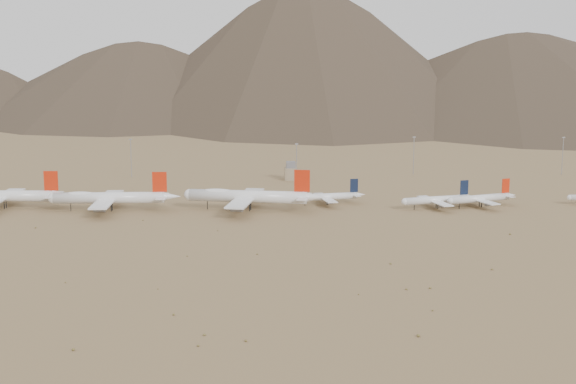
{
  "coord_description": "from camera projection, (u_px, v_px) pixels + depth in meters",
  "views": [
    {
      "loc": [
        1.65,
        -394.66,
        83.42
      ],
      "look_at": [
        23.53,
        30.0,
        7.97
      ],
      "focal_mm": 50.0,
      "sensor_mm": 36.0,
      "label": 1
    }
  ],
  "objects": [
    {
      "name": "widebody_east",
      "position": [
        248.0,
        196.0,
        420.94
      ],
      "size": [
        74.27,
        58.19,
        22.31
      ],
      "rotation": [
        0.0,
        0.0,
        -0.2
      ],
      "color": "white",
      "rests_on": "ground"
    },
    {
      "name": "ground",
      "position": [
        244.0,
        218.0,
        402.57
      ],
      "size": [
        3000.0,
        3000.0,
        0.0
      ],
      "primitive_type": "plane",
      "color": "#99774F",
      "rests_on": "ground"
    },
    {
      "name": "narrowbody_b",
      "position": [
        438.0,
        200.0,
        427.51
      ],
      "size": [
        42.84,
        31.63,
        14.44
      ],
      "rotation": [
        0.0,
        0.0,
        0.26
      ],
      "color": "white",
      "rests_on": "ground"
    },
    {
      "name": "control_tower",
      "position": [
        291.0,
        172.0,
        521.16
      ],
      "size": [
        8.0,
        8.0,
        12.0
      ],
      "color": "gray",
      "rests_on": "ground"
    },
    {
      "name": "widebody_west",
      "position": [
        3.0,
        196.0,
        426.1
      ],
      "size": [
        68.69,
        52.89,
        20.39
      ],
      "rotation": [
        0.0,
        0.0,
        -0.06
      ],
      "color": "white",
      "rests_on": "ground"
    },
    {
      "name": "mast_east",
      "position": [
        414.0,
        153.0,
        544.11
      ],
      "size": [
        2.0,
        0.6,
        25.7
      ],
      "color": "gray",
      "rests_on": "ground"
    },
    {
      "name": "widebody_centre",
      "position": [
        110.0,
        198.0,
        420.24
      ],
      "size": [
        69.33,
        53.03,
        20.59
      ],
      "rotation": [
        0.0,
        0.0,
        -0.01
      ],
      "color": "white",
      "rests_on": "ground"
    },
    {
      "name": "mast_west",
      "position": [
        131.0,
        156.0,
        530.29
      ],
      "size": [
        2.0,
        0.6,
        25.7
      ],
      "color": "gray",
      "rests_on": "ground"
    },
    {
      "name": "narrowbody_a",
      "position": [
        328.0,
        197.0,
        437.72
      ],
      "size": [
        41.23,
        30.19,
        13.75
      ],
      "rotation": [
        0.0,
        0.0,
        0.19
      ],
      "color": "white",
      "rests_on": "ground"
    },
    {
      "name": "mast_centre",
      "position": [
        297.0,
        161.0,
        504.72
      ],
      "size": [
        2.0,
        0.6,
        25.7
      ],
      "color": "gray",
      "rests_on": "ground"
    },
    {
      "name": "mast_far_east",
      "position": [
        563.0,
        154.0,
        542.19
      ],
      "size": [
        2.0,
        0.6,
        25.7
      ],
      "color": "gray",
      "rests_on": "ground"
    },
    {
      "name": "desert_scrub",
      "position": [
        293.0,
        274.0,
        301.68
      ],
      "size": [
        438.9,
        175.95,
        0.88
      ],
      "color": "olive",
      "rests_on": "ground"
    },
    {
      "name": "mountain_ridge",
      "position": [
        245.0,
        7.0,
        1261.35
      ],
      "size": [
        4400.0,
        1000.0,
        300.0
      ],
      "color": "brown",
      "rests_on": "ground"
    },
    {
      "name": "narrowbody_c",
      "position": [
        481.0,
        198.0,
        431.43
      ],
      "size": [
        42.14,
        31.45,
        14.5
      ],
      "rotation": [
        0.0,
        0.0,
        0.34
      ],
      "color": "white",
      "rests_on": "ground"
    }
  ]
}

